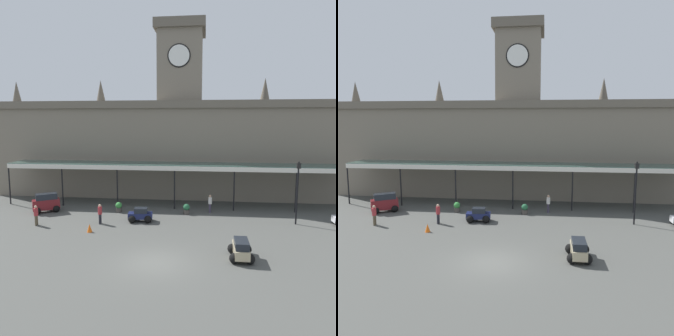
{
  "view_description": "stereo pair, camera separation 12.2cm",
  "coord_description": "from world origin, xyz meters",
  "views": [
    {
      "loc": [
        2.95,
        -18.71,
        8.41
      ],
      "look_at": [
        0.0,
        7.01,
        4.8
      ],
      "focal_mm": 35.28,
      "sensor_mm": 36.0,
      "label": 1
    },
    {
      "loc": [
        3.07,
        -18.7,
        8.41
      ],
      "look_at": [
        0.0,
        7.01,
        4.8
      ],
      "focal_mm": 35.28,
      "sensor_mm": 36.0,
      "label": 2
    }
  ],
  "objects": [
    {
      "name": "pedestrian_near_entrance",
      "position": [
        3.43,
        11.68,
        0.91
      ],
      "size": [
        0.34,
        0.39,
        1.67
      ],
      "color": "#3F384C",
      "rests_on": "ground"
    },
    {
      "name": "car_navy_sedan",
      "position": [
        -2.49,
        8.1,
        0.5
      ],
      "size": [
        2.13,
        1.65,
        1.19
      ],
      "color": "#19214C",
      "rests_on": "ground"
    },
    {
      "name": "station_building",
      "position": [
        0.0,
        19.63,
        5.99
      ],
      "size": [
        41.73,
        7.15,
        19.25
      ],
      "color": "slate",
      "rests_on": "ground"
    },
    {
      "name": "victorian_lamppost",
      "position": [
        10.47,
        8.81,
        3.24
      ],
      "size": [
        0.3,
        0.3,
        5.26
      ],
      "color": "black",
      "rests_on": "ground"
    },
    {
      "name": "car_beige_estate",
      "position": [
        5.21,
        1.16,
        0.56
      ],
      "size": [
        1.54,
        2.25,
        1.27
      ],
      "color": "tan",
      "rests_on": "ground"
    },
    {
      "name": "entrance_canopy",
      "position": [
        -0.0,
        13.83,
        4.13
      ],
      "size": [
        34.27,
        3.26,
        4.29
      ],
      "color": "#38564C",
      "rests_on": "ground"
    },
    {
      "name": "pedestrian_beside_cars",
      "position": [
        -5.71,
        7.1,
        0.91
      ],
      "size": [
        0.34,
        0.39,
        1.67
      ],
      "color": "black",
      "rests_on": "ground"
    },
    {
      "name": "planter_forecourt_centre",
      "position": [
        1.28,
        10.82,
        0.49
      ],
      "size": [
        0.6,
        0.6,
        0.96
      ],
      "color": "#47423D",
      "rests_on": "ground"
    },
    {
      "name": "ground_plane",
      "position": [
        0.0,
        0.0,
        0.0
      ],
      "size": [
        140.0,
        140.0,
        0.0
      ],
      "primitive_type": "plane",
      "color": "#4C4D49"
    },
    {
      "name": "pedestrian_crossing_forecourt",
      "position": [
        -10.79,
        6.1,
        0.91
      ],
      "size": [
        0.34,
        0.39,
        1.67
      ],
      "color": "brown",
      "rests_on": "ground"
    },
    {
      "name": "traffic_cone",
      "position": [
        -5.86,
        4.96,
        0.33
      ],
      "size": [
        0.4,
        0.4,
        0.65
      ],
      "primitive_type": "cone",
      "color": "orange",
      "rests_on": "ground"
    },
    {
      "name": "planter_by_canopy",
      "position": [
        -5.1,
        10.78,
        0.49
      ],
      "size": [
        0.6,
        0.6,
        0.96
      ],
      "color": "#47423D",
      "rests_on": "ground"
    },
    {
      "name": "car_maroon_van",
      "position": [
        -11.89,
        10.03,
        0.81
      ],
      "size": [
        2.58,
        2.37,
        1.77
      ],
      "color": "maroon",
      "rests_on": "ground"
    }
  ]
}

